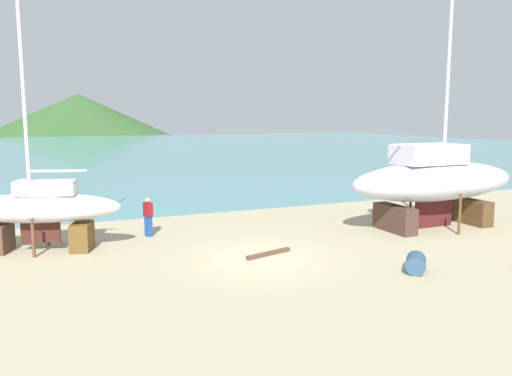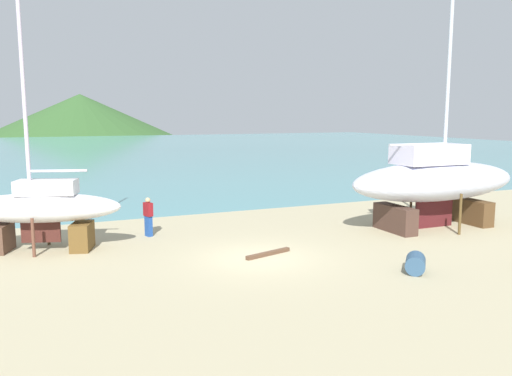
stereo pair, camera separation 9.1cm
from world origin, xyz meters
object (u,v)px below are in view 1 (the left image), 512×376
sailboat_far_slipway (40,209)px  worker (148,216)px  barrel_by_slipway (416,263)px  sailboat_small_center (434,180)px

sailboat_far_slipway → worker: bearing=-152.7°
barrel_by_slipway → sailboat_far_slipway: bearing=145.4°
sailboat_far_slipway → sailboat_small_center: sailboat_small_center is taller
worker → barrel_by_slipway: bearing=109.9°
worker → barrel_by_slipway: worker is taller
sailboat_small_center → barrel_by_slipway: bearing=-136.4°
sailboat_far_slipway → barrel_by_slipway: sailboat_far_slipway is taller
sailboat_far_slipway → sailboat_small_center: (16.71, -2.66, 0.55)m
sailboat_small_center → worker: bearing=164.6°
sailboat_far_slipway → sailboat_small_center: bearing=-171.8°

